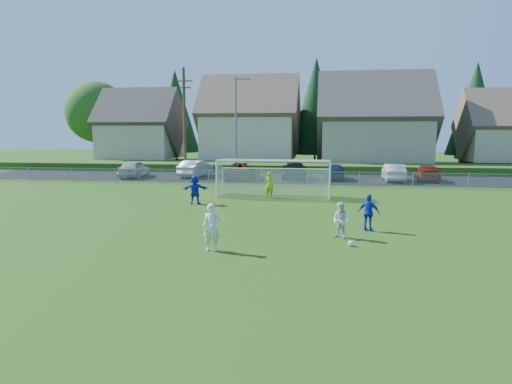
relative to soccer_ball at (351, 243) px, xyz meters
The scene contains 22 objects.
ground 5.58m from the soccer_ball, 141.36° to the right, with size 160.00×160.00×0.00m, color #193D0C.
asphalt_lot 24.41m from the soccer_ball, 100.29° to the left, with size 60.00×60.00×0.00m, color black.
grass_embankment 31.82m from the soccer_ball, 97.88° to the left, with size 70.00×6.00×0.80m, color #1E420F.
soccer_ball is the anchor object (origin of this frame).
player_white_a 5.36m from the soccer_ball, 164.55° to the right, with size 0.64×0.42×1.76m, color silver.
player_white_b 1.45m from the soccer_ball, 105.88° to the left, with size 0.73×0.57×1.49m, color silver.
player_blue_a 3.09m from the soccer_ball, 72.41° to the left, with size 0.95×0.40×1.63m, color #1328B7.
player_blue_b 12.42m from the soccer_ball, 134.60° to the left, with size 1.61×0.51×1.73m, color #1328B7.
goalkeeper 12.89m from the soccer_ball, 110.99° to the left, with size 0.63×0.41×1.73m, color #A5D118.
car_a 29.55m from the soccer_ball, 129.08° to the left, with size 1.86×4.62×1.57m, color #B3B6BB.
car_b 27.42m from the soccer_ball, 118.44° to the left, with size 1.69×4.84×1.59m, color silver.
car_c 24.41m from the soccer_ball, 110.26° to the left, with size 2.45×5.31×1.47m, color #580A0C.
car_d 24.15m from the soccer_ball, 98.87° to the left, with size 2.10×5.17×1.50m, color black.
car_e 23.69m from the soccer_ball, 90.39° to the left, with size 1.75×4.36×1.48m, color #15244B.
car_f 23.63m from the soccer_ball, 78.15° to the left, with size 1.59×4.56×1.50m, color silver.
car_g 25.10m from the soccer_ball, 71.92° to the left, with size 1.92×4.73×1.37m, color maroon.
soccer_goal 13.38m from the soccer_ball, 109.14° to the left, with size 7.42×1.90×2.50m.
chainlink_fence 19.03m from the soccer_ball, 103.25° to the left, with size 52.06×0.06×1.20m.
streetlight 24.63m from the soccer_ball, 111.36° to the left, with size 1.38×0.18×9.00m.
utility_pole 27.76m from the soccer_ball, 120.52° to the left, with size 1.60×0.26×10.00m.
houses_row 39.71m from the soccer_ball, 93.50° to the left, with size 53.90×11.45×13.27m.
tree_row 45.88m from the soccer_ball, 94.19° to the left, with size 65.98×12.36×13.80m.
Camera 1 is at (3.29, -13.89, 4.45)m, focal length 32.00 mm.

